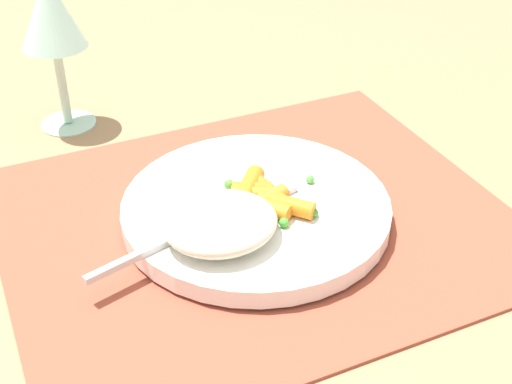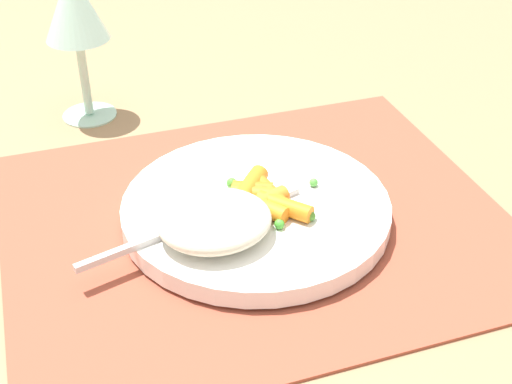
# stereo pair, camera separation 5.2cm
# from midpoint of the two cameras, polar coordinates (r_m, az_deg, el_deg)

# --- Properties ---
(ground_plane) EXTENTS (2.40, 2.40, 0.00)m
(ground_plane) POSITION_cam_midpoint_polar(r_m,az_deg,el_deg) (0.64, 2.34, -2.48)
(ground_plane) COLOR #997551
(placemat) EXTENTS (0.44, 0.37, 0.01)m
(placemat) POSITION_cam_midpoint_polar(r_m,az_deg,el_deg) (0.64, 2.34, -2.27)
(placemat) COLOR #9E4733
(placemat) RESTS_ON ground_plane
(plate) EXTENTS (0.24, 0.24, 0.02)m
(plate) POSITION_cam_midpoint_polar(r_m,az_deg,el_deg) (0.63, 2.37, -1.44)
(plate) COLOR white
(plate) RESTS_ON placemat
(rice_mound) EXTENTS (0.09, 0.09, 0.03)m
(rice_mound) POSITION_cam_midpoint_polar(r_m,az_deg,el_deg) (0.58, -0.76, -2.36)
(rice_mound) COLOR beige
(rice_mound) RESTS_ON plate
(carrot_portion) EXTENTS (0.06, 0.08, 0.02)m
(carrot_portion) POSITION_cam_midpoint_polar(r_m,az_deg,el_deg) (0.62, 3.07, -0.47)
(carrot_portion) COLOR orange
(carrot_portion) RESTS_ON plate
(pea_scatter) EXTENTS (0.08, 0.08, 0.01)m
(pea_scatter) POSITION_cam_midpoint_polar(r_m,az_deg,el_deg) (0.61, 3.74, -1.31)
(pea_scatter) COLOR #409545
(pea_scatter) RESTS_ON plate
(fork) EXTENTS (0.20, 0.07, 0.01)m
(fork) POSITION_cam_midpoint_polar(r_m,az_deg,el_deg) (0.61, -0.88, -1.91)
(fork) COLOR silver
(fork) RESTS_ON plate
(wine_glass) EXTENTS (0.07, 0.07, 0.17)m
(wine_glass) POSITION_cam_midpoint_polar(r_m,az_deg,el_deg) (0.78, -12.37, 13.93)
(wine_glass) COLOR #B2E0CC
(wine_glass) RESTS_ON ground_plane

